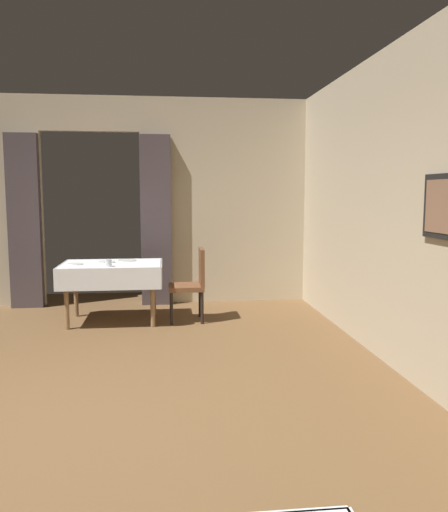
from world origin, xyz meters
TOP-DOWN VIEW (x-y plane):
  - ground at (0.00, 0.00)m, footprint 10.08×10.08m
  - wall_back at (0.00, 4.18)m, footprint 6.40×0.27m
  - dining_table_mid at (0.37, 3.06)m, footprint 1.26×0.90m
  - chair_mid_right at (1.39, 3.00)m, footprint 0.44×0.44m
  - glass_mid_a at (0.37, 2.76)m, footprint 0.07×0.07m
  - plate_mid_b at (0.55, 3.28)m, footprint 0.24×0.24m
  - plate_mid_c at (-0.06, 3.00)m, footprint 0.19×0.19m
  - plate_mid_d at (0.31, 3.15)m, footprint 0.21×0.21m

SIDE VIEW (x-z plane):
  - ground at x=0.00m, z-range 0.00..0.00m
  - chair_mid_right at x=1.39m, z-range 0.05..0.98m
  - dining_table_mid at x=0.37m, z-range 0.28..1.03m
  - plate_mid_b at x=0.55m, z-range 0.75..0.76m
  - plate_mid_c at x=-0.06m, z-range 0.75..0.76m
  - plate_mid_d at x=0.31m, z-range 0.75..0.76m
  - glass_mid_a at x=0.37m, z-range 0.75..0.83m
  - wall_back at x=0.00m, z-range 0.01..3.01m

